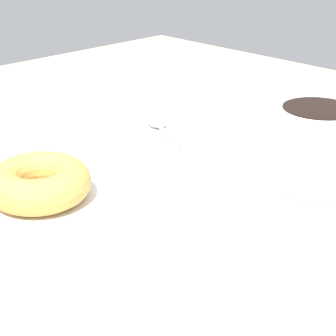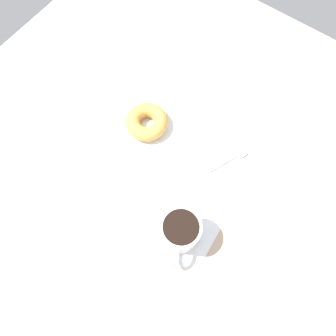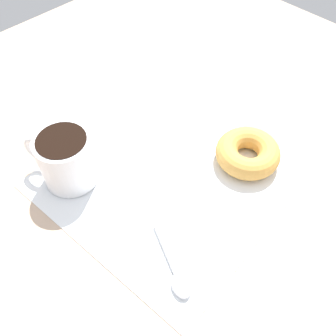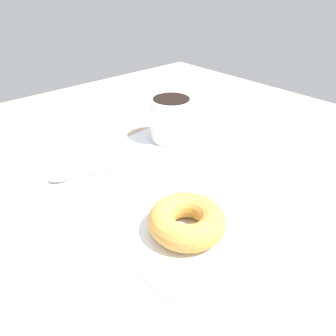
% 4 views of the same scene
% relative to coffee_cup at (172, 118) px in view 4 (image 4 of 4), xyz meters
% --- Properties ---
extents(ground_plane, '(1.20, 1.20, 0.02)m').
position_rel_coffee_cup_xyz_m(ground_plane, '(-0.13, -0.13, -0.06)').
color(ground_plane, tan).
extents(napkin, '(0.38, 0.38, 0.00)m').
position_rel_coffee_cup_xyz_m(napkin, '(-0.11, -0.11, -0.05)').
color(napkin, white).
rests_on(napkin, ground_plane).
extents(coffee_cup, '(0.12, 0.09, 0.09)m').
position_rel_coffee_cup_xyz_m(coffee_cup, '(0.00, 0.00, 0.00)').
color(coffee_cup, white).
rests_on(coffee_cup, napkin).
extents(donut, '(0.11, 0.11, 0.04)m').
position_rel_coffee_cup_xyz_m(donut, '(-0.18, -0.23, -0.03)').
color(donut, gold).
rests_on(donut, napkin).
extents(spoon, '(0.11, 0.06, 0.01)m').
position_rel_coffee_cup_xyz_m(spoon, '(-0.24, 0.00, -0.04)').
color(spoon, silver).
rests_on(spoon, napkin).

